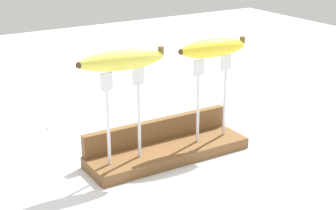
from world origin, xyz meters
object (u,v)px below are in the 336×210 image
at_px(fork_stand_left, 123,108).
at_px(fork_fallen_near, 38,129).
at_px(banana_chunk_far, 111,138).
at_px(banana_raised_left, 122,60).
at_px(fork_stand_right, 212,91).
at_px(banana_raised_right, 213,48).

xyz_separation_m(fork_stand_left, fork_fallen_near, (-0.09, 0.32, -0.14)).
bearing_deg(banana_chunk_far, banana_raised_left, -102.87).
relative_size(fork_stand_right, banana_raised_right, 1.14).
bearing_deg(fork_stand_left, fork_stand_right, 0.00).
height_order(banana_raised_left, banana_chunk_far, banana_raised_left).
bearing_deg(fork_stand_left, banana_raised_left, 174.79).
height_order(fork_stand_right, banana_raised_left, banana_raised_left).
xyz_separation_m(fork_stand_right, banana_raised_right, (-0.00, 0.00, 0.10)).
height_order(fork_stand_left, banana_raised_right, banana_raised_right).
distance_m(fork_stand_right, banana_raised_right, 0.10).
bearing_deg(fork_stand_right, banana_raised_left, 180.00).
relative_size(fork_stand_left, fork_fallen_near, 1.19).
distance_m(fork_stand_left, banana_raised_right, 0.24).
xyz_separation_m(fork_fallen_near, banana_chunk_far, (0.12, -0.18, 0.02)).
height_order(banana_raised_left, banana_raised_right, banana_raised_left).
bearing_deg(fork_stand_right, banana_raised_right, 175.17).
relative_size(fork_stand_left, fork_stand_right, 1.02).
bearing_deg(fork_stand_right, fork_fallen_near, 134.36).
bearing_deg(fork_fallen_near, banana_raised_right, -45.64).
relative_size(fork_fallen_near, banana_chunk_far, 3.49).
distance_m(banana_raised_left, fork_fallen_near, 0.41).
bearing_deg(banana_raised_left, fork_fallen_near, 105.14).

